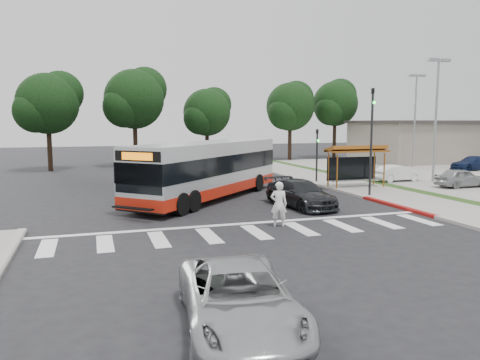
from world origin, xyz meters
name	(u,v)px	position (x,y,z in m)	size (l,w,h in m)	color
ground	(223,211)	(0.00, 0.00, 0.00)	(140.00, 140.00, 0.00)	black
sidewalk_east	(336,182)	(11.00, 8.00, 0.06)	(4.00, 40.00, 0.12)	gray
curb_east	(312,183)	(9.00, 8.00, 0.07)	(0.30, 40.00, 0.15)	#9E9991
curb_east_red	(397,206)	(9.00, -2.00, 0.08)	(0.32, 6.00, 0.15)	maroon
parking_lot	(448,174)	(23.00, 10.00, 0.05)	(18.00, 36.00, 0.10)	gray
commercial_building	(423,142)	(30.00, 22.00, 2.20)	(14.00, 10.00, 4.40)	gray
building_roof_cap	(424,122)	(30.00, 22.00, 4.55)	(14.60, 10.60, 0.30)	#383330
crosswalk_ladder	(256,232)	(0.00, -5.00, 0.01)	(18.00, 2.60, 0.01)	silver
bus_shelter	(356,154)	(10.80, 5.10, 2.35)	(4.20, 1.60, 2.86)	#904F18
traffic_signal_ne_tall	(372,133)	(9.60, 1.49, 3.88)	(0.18, 0.37, 6.50)	black
traffic_signal_ne_short	(317,150)	(9.60, 8.49, 2.48)	(0.18, 0.37, 4.00)	black
lot_light_front	(437,103)	(18.00, 6.00, 5.91)	(1.90, 0.35, 9.01)	gray
lot_light_mid	(415,108)	(24.00, 16.00, 5.91)	(1.90, 0.35, 9.01)	gray
tree_ne_a	(291,106)	(16.08, 28.06, 6.39)	(6.16, 5.74, 9.30)	black
tree_ne_b	(335,103)	(23.08, 30.06, 6.92)	(6.16, 5.74, 10.02)	black
tree_north_a	(135,98)	(-1.92, 26.07, 6.92)	(6.60, 6.15, 10.17)	black
tree_north_b	(207,112)	(6.07, 28.06, 5.66)	(5.72, 5.33, 8.43)	black
tree_north_c	(48,103)	(-9.92, 24.06, 6.29)	(6.16, 5.74, 9.30)	black
transit_bus	(208,171)	(0.16, 3.81, 1.68)	(2.81, 12.98, 3.35)	silver
pedestrian	(279,204)	(1.29, -4.26, 0.98)	(0.72, 0.47, 1.97)	white
dark_sedan	(301,194)	(4.19, -0.28, 0.72)	(2.03, 4.99, 1.45)	black
silver_suv_south	(239,298)	(-3.43, -13.45, 0.71)	(2.35, 5.10, 1.42)	#A8AAAD
parked_car_0	(461,178)	(17.62, 2.78, 0.74)	(1.51, 3.75, 1.28)	#96999B
parked_car_1	(397,173)	(15.50, 6.86, 0.71)	(1.29, 3.69, 1.22)	white
parked_car_3	(473,163)	(27.28, 11.74, 0.75)	(1.81, 4.46, 1.29)	#132044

